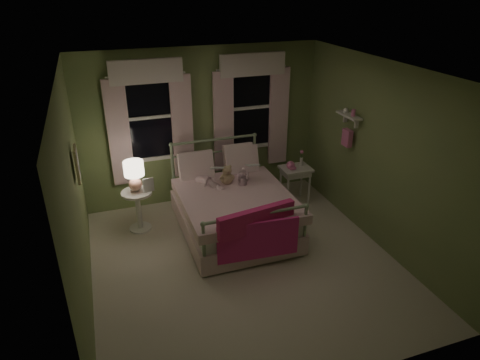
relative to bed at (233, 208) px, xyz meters
name	(u,v)px	position (x,y,z in m)	size (l,w,h in m)	color
room_shell	(245,177)	(-0.12, -0.86, 0.92)	(4.20, 4.20, 4.20)	beige
bed	(233,208)	(0.00, 0.00, 0.00)	(1.58, 2.04, 1.18)	white
pink_throw	(257,228)	(-0.01, -1.02, 0.23)	(1.10, 0.28, 0.71)	#D4296E
child_left	(206,164)	(-0.29, 0.43, 0.59)	(0.29, 0.19, 0.80)	#F7D1DD
child_right	(241,163)	(0.27, 0.43, 0.53)	(0.33, 0.26, 0.68)	#F7D1DD
book_left	(211,171)	(-0.29, 0.18, 0.59)	(0.20, 0.27, 0.03)	beige
book_right	(246,168)	(0.27, 0.18, 0.54)	(0.20, 0.27, 0.02)	beige
teddy_bear	(227,176)	(-0.01, 0.27, 0.42)	(0.24, 0.20, 0.32)	tan
nightstand_left	(138,205)	(-1.36, 0.49, 0.04)	(0.46, 0.46, 0.65)	white
table_lamp	(134,173)	(-1.36, 0.49, 0.58)	(0.30, 0.30, 0.47)	#F2A58F
book_nightstand	(144,192)	(-1.26, 0.41, 0.28)	(0.16, 0.22, 0.02)	beige
nightstand_right	(296,173)	(1.29, 0.51, 0.17)	(0.50, 0.40, 0.64)	white
pink_toy	(291,165)	(1.19, 0.50, 0.33)	(0.14, 0.18, 0.14)	pink
bud_vase	(301,158)	(1.41, 0.56, 0.41)	(0.06, 0.06, 0.28)	white
window_left	(150,114)	(-0.97, 1.17, 1.25)	(1.34, 0.13, 1.96)	black
window_right	(252,104)	(0.73, 1.17, 1.25)	(1.34, 0.13, 1.96)	black
wall_shelf	(348,127)	(1.77, -0.16, 1.15)	(0.15, 0.50, 0.60)	white
framed_picture	(77,164)	(-2.07, -0.26, 1.12)	(0.03, 0.32, 0.42)	beige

